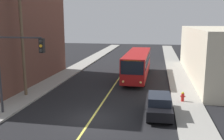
# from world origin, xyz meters

# --- Properties ---
(ground_plane) EXTENTS (120.00, 120.00, 0.00)m
(ground_plane) POSITION_xyz_m (0.00, 0.00, 0.00)
(ground_plane) COLOR black
(sidewalk_left) EXTENTS (2.50, 90.00, 0.15)m
(sidewalk_left) POSITION_xyz_m (-7.25, 10.00, 0.07)
(sidewalk_left) COLOR gray
(sidewalk_left) RESTS_ON ground
(sidewalk_right) EXTENTS (2.50, 90.00, 0.15)m
(sidewalk_right) POSITION_xyz_m (7.25, 10.00, 0.07)
(sidewalk_right) COLOR gray
(sidewalk_right) RESTS_ON ground
(lane_stripe_center) EXTENTS (0.16, 60.00, 0.01)m
(lane_stripe_center) POSITION_xyz_m (0.00, 15.00, 0.01)
(lane_stripe_center) COLOR #D8CC4C
(lane_stripe_center) RESTS_ON ground
(city_bus) EXTENTS (2.73, 12.19, 3.20)m
(city_bus) POSITION_xyz_m (2.20, 14.09, 1.82)
(city_bus) COLOR maroon
(city_bus) RESTS_ON ground
(parked_car_black) EXTENTS (1.91, 4.44, 1.62)m
(parked_car_black) POSITION_xyz_m (4.81, 1.60, 0.84)
(parked_car_black) COLOR black
(parked_car_black) RESTS_ON ground
(utility_pole_near) EXTENTS (2.40, 0.28, 10.28)m
(utility_pole_near) POSITION_xyz_m (-7.54, 4.40, 5.80)
(utility_pole_near) COLOR brown
(utility_pole_near) RESTS_ON sidewalk_left
(traffic_signal_left_corner) EXTENTS (3.75, 0.48, 6.00)m
(traffic_signal_left_corner) POSITION_xyz_m (-5.41, -0.20, 4.30)
(traffic_signal_left_corner) COLOR #2D2D33
(traffic_signal_left_corner) RESTS_ON sidewalk_left
(fire_hydrant) EXTENTS (0.44, 0.26, 0.84)m
(fire_hydrant) POSITION_xyz_m (6.85, 4.98, 0.58)
(fire_hydrant) COLOR red
(fire_hydrant) RESTS_ON sidewalk_right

